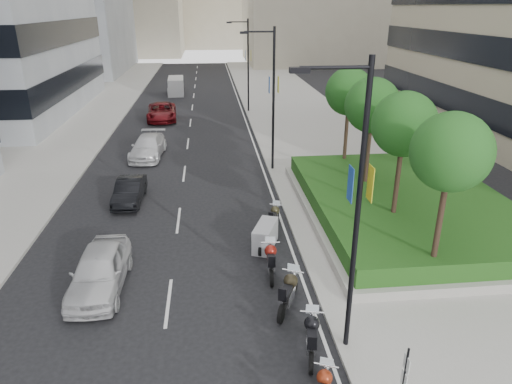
{
  "coord_description": "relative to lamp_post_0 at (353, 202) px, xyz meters",
  "views": [
    {
      "loc": [
        0.26,
        -10.24,
        10.1
      ],
      "look_at": [
        2.31,
        9.47,
        2.0
      ],
      "focal_mm": 32.0,
      "sensor_mm": 36.0,
      "label": 1
    }
  ],
  "objects": [
    {
      "name": "motorcycle_2",
      "position": [
        -0.98,
        -0.08,
        -4.46
      ],
      "size": [
        0.8,
        2.26,
        1.14
      ],
      "rotation": [
        0.0,
        0.0,
        1.36
      ],
      "color": "black",
      "rests_on": "ground"
    },
    {
      "name": "lane_edge",
      "position": [
        -0.44,
        29.0,
        -5.06
      ],
      "size": [
        0.12,
        100.0,
        0.01
      ],
      "primitive_type": "cube",
      "color": "silver",
      "rests_on": "ground"
    },
    {
      "name": "tree_2",
      "position": [
        4.36,
        11.0,
        0.36
      ],
      "size": [
        2.8,
        2.8,
        6.3
      ],
      "color": "#332319",
      "rests_on": "planter"
    },
    {
      "name": "tree_1",
      "position": [
        4.36,
        7.0,
        0.36
      ],
      "size": [
        2.8,
        2.8,
        6.3
      ],
      "color": "#332319",
      "rests_on": "planter"
    },
    {
      "name": "car_d",
      "position": [
        -8.35,
        32.42,
        -4.27
      ],
      "size": [
        3.02,
        5.91,
        1.6
      ],
      "primitive_type": "imported",
      "rotation": [
        0.0,
        0.0,
        0.06
      ],
      "color": "#5D0B10",
      "rests_on": "ground"
    },
    {
      "name": "motorcycle_5",
      "position": [
        -1.6,
        6.72,
        -4.5
      ],
      "size": [
        1.38,
        2.02,
        1.14
      ],
      "rotation": [
        0.0,
        0.0,
        1.2
      ],
      "color": "black",
      "rests_on": "ground"
    },
    {
      "name": "sidewalk_left",
      "position": [
        -16.14,
        29.0,
        -4.99
      ],
      "size": [
        8.0,
        100.0,
        0.15
      ],
      "primitive_type": "cube",
      "color": "#9E9B93",
      "rests_on": "ground"
    },
    {
      "name": "car_c",
      "position": [
        -8.33,
        20.86,
        -4.32
      ],
      "size": [
        2.48,
        5.3,
        1.49
      ],
      "primitive_type": "imported",
      "rotation": [
        0.0,
        0.0,
        -0.08
      ],
      "color": "silver",
      "rests_on": "ground"
    },
    {
      "name": "car_b",
      "position": [
        -8.42,
        12.65,
        -4.42
      ],
      "size": [
        1.47,
        3.95,
        1.29
      ],
      "primitive_type": "imported",
      "rotation": [
        0.0,
        0.0,
        -0.03
      ],
      "color": "black",
      "rests_on": "ground"
    },
    {
      "name": "motorcycle_4",
      "position": [
        -1.64,
        4.56,
        -4.45
      ],
      "size": [
        0.78,
        2.33,
        1.16
      ],
      "rotation": [
        0.0,
        0.0,
        1.48
      ],
      "color": "black",
      "rests_on": "ground"
    },
    {
      "name": "car_a",
      "position": [
        -8.26,
        4.19,
        -4.27
      ],
      "size": [
        1.96,
        4.72,
        1.6
      ],
      "primitive_type": "imported",
      "rotation": [
        0.0,
        0.0,
        -0.02
      ],
      "color": "silver",
      "rests_on": "ground"
    },
    {
      "name": "planter",
      "position": [
        5.86,
        9.0,
        -4.72
      ],
      "size": [
        10.0,
        14.0,
        0.4
      ],
      "primitive_type": "cube",
      "color": "#A09D95",
      "rests_on": "sidewalk_right"
    },
    {
      "name": "delivery_van",
      "position": [
        -7.78,
        46.02,
        -4.14
      ],
      "size": [
        1.99,
        4.81,
        1.99
      ],
      "rotation": [
        0.0,
        0.0,
        0.04
      ],
      "color": "silver",
      "rests_on": "ground"
    },
    {
      "name": "motorcycle_3",
      "position": [
        -1.3,
        2.29,
        -4.42
      ],
      "size": [
        1.2,
        2.24,
        1.2
      ],
      "rotation": [
        0.0,
        0.0,
        1.13
      ],
      "color": "black",
      "rests_on": "ground"
    },
    {
      "name": "lamp_post_2",
      "position": [
        0.0,
        35.0,
        0.0
      ],
      "size": [
        2.34,
        0.45,
        9.0
      ],
      "color": "black",
      "rests_on": "ground"
    },
    {
      "name": "sidewalk_right",
      "position": [
        4.86,
        29.0,
        -4.99
      ],
      "size": [
        10.0,
        100.0,
        0.15
      ],
      "primitive_type": "cube",
      "color": "#9E9B93",
      "rests_on": "ground"
    },
    {
      "name": "motorcycle_6",
      "position": [
        -0.91,
        8.74,
        -4.52
      ],
      "size": [
        0.91,
        1.94,
        1.01
      ],
      "rotation": [
        0.0,
        0.0,
        1.21
      ],
      "color": "black",
      "rests_on": "ground"
    },
    {
      "name": "tree_0",
      "position": [
        4.36,
        3.0,
        0.36
      ],
      "size": [
        2.8,
        2.8,
        6.3
      ],
      "color": "#332319",
      "rests_on": "planter"
    },
    {
      "name": "lamp_post_0",
      "position": [
        0.0,
        0.0,
        0.0
      ],
      "size": [
        2.34,
        0.45,
        9.0
      ],
      "color": "black",
      "rests_on": "ground"
    },
    {
      "name": "lamp_post_1",
      "position": [
        0.0,
        17.0,
        0.0
      ],
      "size": [
        2.34,
        0.45,
        9.0
      ],
      "color": "black",
      "rests_on": "ground"
    },
    {
      "name": "parking_sign",
      "position": [
        0.66,
        -3.0,
        -3.61
      ],
      "size": [
        0.06,
        0.32,
        2.5
      ],
      "color": "black",
      "rests_on": "ground"
    },
    {
      "name": "lane_centre",
      "position": [
        -5.64,
        29.0,
        -5.06
      ],
      "size": [
        0.12,
        100.0,
        0.01
      ],
      "primitive_type": "cube",
      "color": "silver",
      "rests_on": "ground"
    },
    {
      "name": "tree_3",
      "position": [
        4.36,
        15.0,
        0.36
      ],
      "size": [
        2.8,
        2.8,
        6.3
      ],
      "color": "#332319",
      "rests_on": "planter"
    },
    {
      "name": "hedge",
      "position": [
        5.86,
        9.0,
        -4.12
      ],
      "size": [
        9.4,
        13.4,
        0.8
      ],
      "primitive_type": "cube",
      "color": "#1C4A15",
      "rests_on": "planter"
    },
    {
      "name": "ground",
      "position": [
        -4.14,
        -1.0,
        -5.07
      ],
      "size": [
        160.0,
        160.0,
        0.0
      ],
      "primitive_type": "plane",
      "color": "black",
      "rests_on": "ground"
    }
  ]
}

